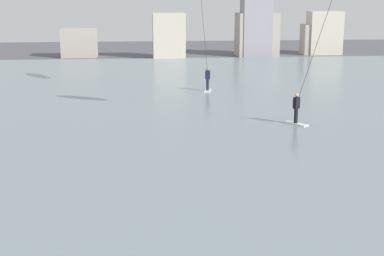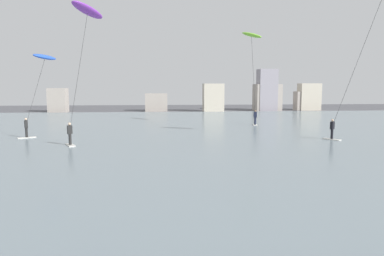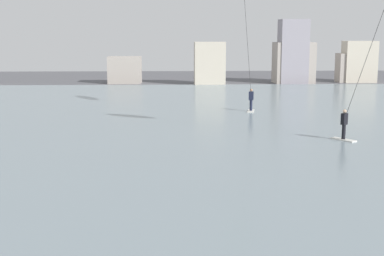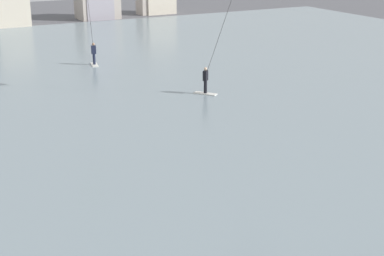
{
  "view_description": "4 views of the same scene",
  "coord_description": "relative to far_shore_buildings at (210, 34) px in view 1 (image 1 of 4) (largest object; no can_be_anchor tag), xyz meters",
  "views": [
    {
      "loc": [
        0.52,
        -3.73,
        6.8
      ],
      "look_at": [
        2.05,
        11.88,
        3.09
      ],
      "focal_mm": 53.47,
      "sensor_mm": 36.0,
      "label": 1
    },
    {
      "loc": [
        -4.6,
        -1.75,
        4.31
      ],
      "look_at": [
        -3.09,
        15.9,
        2.21
      ],
      "focal_mm": 32.95,
      "sensor_mm": 36.0,
      "label": 2
    },
    {
      "loc": [
        -0.34,
        -2.71,
        5.65
      ],
      "look_at": [
        0.29,
        12.79,
        2.93
      ],
      "focal_mm": 50.3,
      "sensor_mm": 36.0,
      "label": 3
    },
    {
      "loc": [
        -7.64,
        -4.58,
        9.35
      ],
      "look_at": [
        1.98,
        13.64,
        2.36
      ],
      "focal_mm": 54.11,
      "sensor_mm": 36.0,
      "label": 4
    }
  ],
  "objects": [
    {
      "name": "water_bay",
      "position": [
        -8.66,
        -28.38,
        -2.42
      ],
      "size": [
        84.0,
        52.0,
        0.1
      ],
      "primitive_type": "cube",
      "color": "gray",
      "rests_on": "ground"
    },
    {
      "name": "far_shore_buildings",
      "position": [
        0.0,
        0.0,
        0.0
      ],
      "size": [
        47.04,
        4.75,
        7.28
      ],
      "color": "#A89E93",
      "rests_on": "ground"
    }
  ]
}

